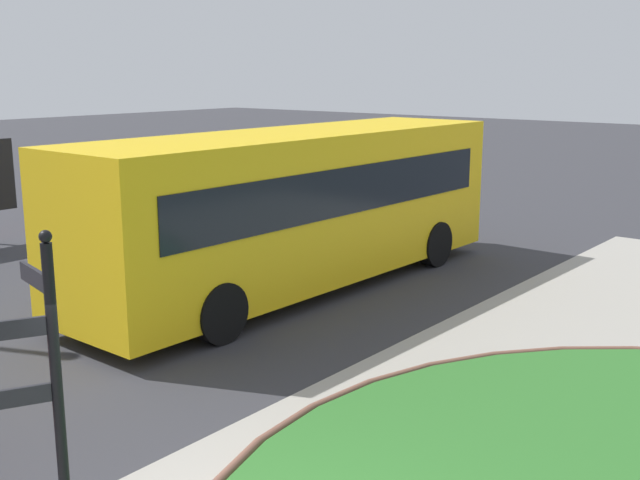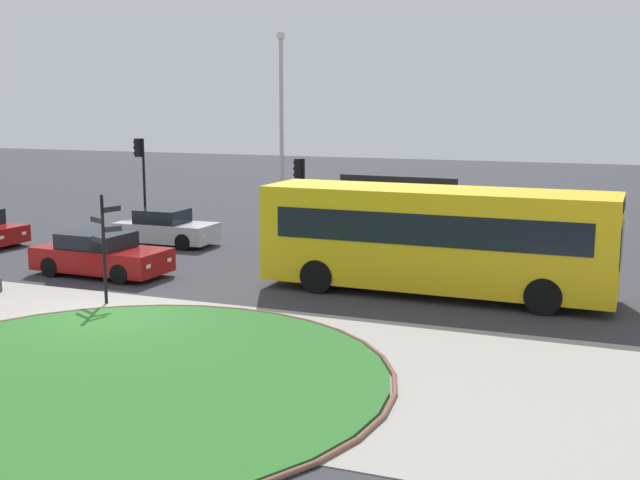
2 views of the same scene
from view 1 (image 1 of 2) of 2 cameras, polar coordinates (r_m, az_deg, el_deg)
name	(u,v)px [view 1 (image 1 of 2)]	position (r m, az deg, el deg)	size (l,w,h in m)	color
signpost_directional	(47,390)	(6.64, -19.39, -10.35)	(0.94, 0.69, 3.08)	black
bus_yellow	(299,205)	(15.22, -1.59, 2.58)	(10.16, 2.75, 3.10)	yellow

